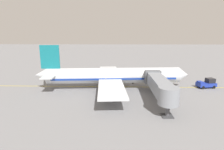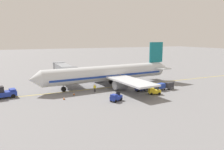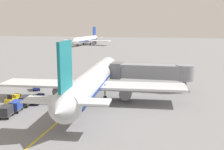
{
  "view_description": "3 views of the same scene",
  "coord_description": "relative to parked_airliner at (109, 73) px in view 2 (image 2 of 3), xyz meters",
  "views": [
    {
      "loc": [
        43.12,
        1.38,
        12.98
      ],
      "look_at": [
        4.06,
        0.24,
        4.01
      ],
      "focal_mm": 28.28,
      "sensor_mm": 36.0,
      "label": 1
    },
    {
      "loc": [
        -46.41,
        21.61,
        11.7
      ],
      "look_at": [
        -1.63,
        0.96,
        3.28
      ],
      "focal_mm": 34.68,
      "sensor_mm": 36.0,
      "label": 2
    },
    {
      "loc": [
        14.2,
        -43.03,
        12.57
      ],
      "look_at": [
        3.95,
        3.42,
        3.67
      ],
      "focal_mm": 44.91,
      "sensor_mm": 36.0,
      "label": 3
    }
  ],
  "objects": [
    {
      "name": "ground_plane",
      "position": [
        -1.39,
        -0.36,
        -3.19
      ],
      "size": [
        400.0,
        400.0,
        0.0
      ],
      "primitive_type": "plane",
      "color": "slate"
    },
    {
      "name": "baggage_cart_third_in_train",
      "position": [
        -8.83,
        -11.3,
        -2.24
      ],
      "size": [
        1.67,
        2.98,
        1.58
      ],
      "color": "#4C4C51",
      "rests_on": "ground"
    },
    {
      "name": "baggage_cart_second_in_train",
      "position": [
        -8.91,
        -8.78,
        -2.24
      ],
      "size": [
        1.67,
        2.98,
        1.58
      ],
      "color": "#4C4C51",
      "rests_on": "ground"
    },
    {
      "name": "parked_airliner",
      "position": [
        0.0,
        0.0,
        0.0
      ],
      "size": [
        30.32,
        37.35,
        10.63
      ],
      "color": "silver",
      "rests_on": "ground"
    },
    {
      "name": "gate_lead_in_line",
      "position": [
        -1.39,
        -0.36,
        -3.18
      ],
      "size": [
        0.24,
        80.0,
        0.01
      ],
      "primitive_type": "cube",
      "color": "gold",
      "rests_on": "ground"
    },
    {
      "name": "baggage_tug_lead",
      "position": [
        -11.4,
        -5.27,
        -2.47
      ],
      "size": [
        1.81,
        2.72,
        1.62
      ],
      "color": "gold",
      "rests_on": "ground"
    },
    {
      "name": "baggage_tug_spare",
      "position": [
        -7.77,
        -4.23,
        -2.47
      ],
      "size": [
        1.46,
        2.59,
        1.62
      ],
      "color": "navy",
      "rests_on": "ground"
    },
    {
      "name": "jet_bridge",
      "position": [
        8.87,
        9.21,
        0.27
      ],
      "size": [
        15.59,
        3.5,
        4.98
      ],
      "color": "gray",
      "rests_on": "ground"
    },
    {
      "name": "baggage_cart_front",
      "position": [
        -9.01,
        -5.99,
        -2.24
      ],
      "size": [
        1.67,
        2.98,
        1.58
      ],
      "color": "#4C4C51",
      "rests_on": "ground"
    },
    {
      "name": "safety_cone_nose_right",
      "position": [
        -4.84,
        10.15,
        -2.9
      ],
      "size": [
        0.36,
        0.36,
        0.59
      ],
      "color": "black",
      "rests_on": "ground"
    },
    {
      "name": "safety_cone_nose_left",
      "position": [
        -7.29,
        12.78,
        -2.9
      ],
      "size": [
        0.36,
        0.36,
        0.59
      ],
      "color": "black",
      "rests_on": "ground"
    },
    {
      "name": "baggage_tug_trailing",
      "position": [
        -12.43,
        4.14,
        -2.47
      ],
      "size": [
        2.23,
        2.77,
        1.62
      ],
      "color": "#1E339E",
      "rests_on": "ground"
    },
    {
      "name": "ground_crew_wing_walker",
      "position": [
        -4.11,
        5.29,
        -2.23
      ],
      "size": [
        0.34,
        0.72,
        1.69
      ],
      "color": "#232328",
      "rests_on": "ground"
    },
    {
      "name": "pushback_tractor",
      "position": [
        -1.25,
        23.41,
        -2.09
      ],
      "size": [
        2.91,
        4.71,
        2.4
      ],
      "color": "#1E339E",
      "rests_on": "ground"
    }
  ]
}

